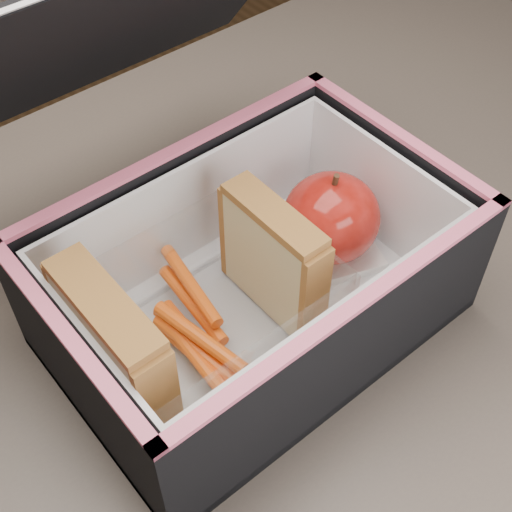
# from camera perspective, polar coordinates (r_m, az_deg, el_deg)

# --- Properties ---
(kitchen_table) EXTENTS (1.20, 0.80, 0.75)m
(kitchen_table) POSITION_cam_1_polar(r_m,az_deg,el_deg) (0.62, 0.13, -14.36)
(kitchen_table) COLOR brown
(kitchen_table) RESTS_ON ground
(lunch_bag) EXTENTS (0.30, 0.32, 0.26)m
(lunch_bag) POSITION_cam_1_polar(r_m,az_deg,el_deg) (0.52, -0.53, -0.84)
(lunch_bag) COLOR black
(lunch_bag) RESTS_ON kitchen_table
(plastic_tub) EXTENTS (0.18, 0.13, 0.07)m
(plastic_tub) POSITION_cam_1_polar(r_m,az_deg,el_deg) (0.51, -4.46, -4.94)
(plastic_tub) COLOR white
(plastic_tub) RESTS_ON lunch_bag
(sandwich_left) EXTENTS (0.03, 0.10, 0.11)m
(sandwich_left) POSITION_cam_1_polar(r_m,az_deg,el_deg) (0.48, -11.16, -7.54)
(sandwich_left) COLOR beige
(sandwich_left) RESTS_ON plastic_tub
(sandwich_right) EXTENTS (0.02, 0.09, 0.10)m
(sandwich_right) POSITION_cam_1_polar(r_m,az_deg,el_deg) (0.52, 1.35, -0.19)
(sandwich_right) COLOR beige
(sandwich_right) RESTS_ON plastic_tub
(carrot_sticks) EXTENTS (0.05, 0.13, 0.03)m
(carrot_sticks) POSITION_cam_1_polar(r_m,az_deg,el_deg) (0.52, -4.90, -6.17)
(carrot_sticks) COLOR #D75110
(carrot_sticks) RESTS_ON plastic_tub
(paper_napkin) EXTENTS (0.10, 0.10, 0.01)m
(paper_napkin) POSITION_cam_1_polar(r_m,az_deg,el_deg) (0.60, 5.72, 0.86)
(paper_napkin) COLOR white
(paper_napkin) RESTS_ON lunch_bag
(red_apple) EXTENTS (0.10, 0.10, 0.08)m
(red_apple) POSITION_cam_1_polar(r_m,az_deg,el_deg) (0.57, 6.04, 3.06)
(red_apple) COLOR maroon
(red_apple) RESTS_ON paper_napkin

